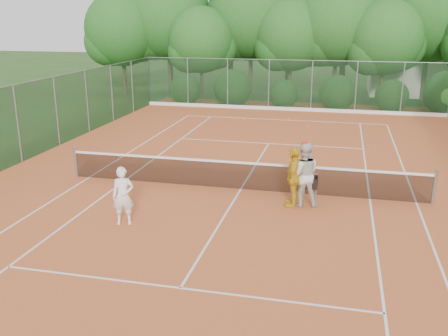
% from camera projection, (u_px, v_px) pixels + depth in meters
% --- Properties ---
extents(ground, '(120.00, 120.00, 0.00)m').
position_uv_depth(ground, '(241.00, 190.00, 16.43)').
color(ground, '#254518').
rests_on(ground, ground).
extents(clay_court, '(18.00, 36.00, 0.02)m').
position_uv_depth(clay_court, '(241.00, 190.00, 16.43)').
color(clay_court, '#C85E2E').
rests_on(clay_court, ground).
extents(club_building, '(8.00, 5.00, 3.00)m').
position_uv_depth(club_building, '(426.00, 74.00, 36.38)').
color(club_building, beige).
rests_on(club_building, ground).
extents(tennis_net, '(11.97, 0.10, 1.10)m').
position_uv_depth(tennis_net, '(241.00, 175.00, 16.27)').
color(tennis_net, gray).
rests_on(tennis_net, clay_court).
extents(player_white, '(0.68, 0.55, 1.61)m').
position_uv_depth(player_white, '(123.00, 196.00, 13.51)').
color(player_white, white).
rests_on(player_white, clay_court).
extents(player_center_grp, '(1.07, 0.90, 1.97)m').
position_uv_depth(player_center_grp, '(303.00, 174.00, 14.81)').
color(player_center_grp, silver).
rests_on(player_center_grp, clay_court).
extents(player_yellow, '(0.49, 1.08, 1.82)m').
position_uv_depth(player_yellow, '(294.00, 177.00, 14.76)').
color(player_yellow, gold).
rests_on(player_yellow, clay_court).
extents(ball_hopper, '(0.39, 0.39, 0.90)m').
position_uv_depth(ball_hopper, '(311.00, 183.00, 14.85)').
color(ball_hopper, gray).
rests_on(ball_hopper, clay_court).
extents(stray_ball_a, '(0.07, 0.07, 0.07)m').
position_uv_depth(stray_ball_a, '(244.00, 119.00, 27.63)').
color(stray_ball_a, yellow).
rests_on(stray_ball_a, clay_court).
extents(stray_ball_b, '(0.07, 0.07, 0.07)m').
position_uv_depth(stray_ball_b, '(308.00, 126.00, 25.74)').
color(stray_ball_b, '#BADA32').
rests_on(stray_ball_b, clay_court).
extents(stray_ball_c, '(0.07, 0.07, 0.07)m').
position_uv_depth(stray_ball_c, '(289.00, 119.00, 27.62)').
color(stray_ball_c, yellow).
rests_on(stray_ball_c, clay_court).
extents(court_markings, '(11.03, 23.83, 0.01)m').
position_uv_depth(court_markings, '(241.00, 190.00, 16.42)').
color(court_markings, white).
rests_on(court_markings, clay_court).
extents(fence_back, '(18.07, 0.07, 3.00)m').
position_uv_depth(fence_back, '(290.00, 85.00, 29.96)').
color(fence_back, '#19381E').
rests_on(fence_back, clay_court).
extents(tropical_treeline, '(32.10, 8.49, 15.03)m').
position_uv_depth(tropical_treeline, '(322.00, 22.00, 33.46)').
color(tropical_treeline, brown).
rests_on(tropical_treeline, ground).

